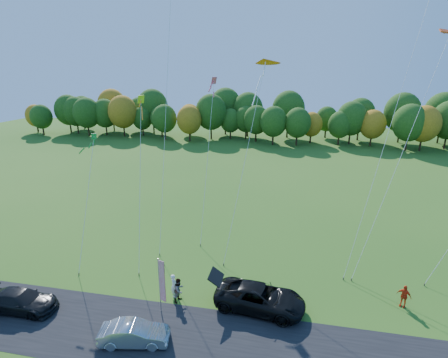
% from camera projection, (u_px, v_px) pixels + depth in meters
% --- Properties ---
extents(ground, '(160.00, 160.00, 0.00)m').
position_uv_depth(ground, '(207.00, 299.00, 24.60)').
color(ground, '#275817').
extents(asphalt_strip, '(90.00, 6.00, 0.01)m').
position_uv_depth(asphalt_strip, '(191.00, 340.00, 20.86)').
color(asphalt_strip, black).
rests_on(asphalt_strip, ground).
extents(tree_line, '(116.00, 12.00, 10.00)m').
position_uv_depth(tree_line, '(269.00, 142.00, 75.93)').
color(tree_line, '#1E4711').
rests_on(tree_line, ground).
extents(black_suv, '(6.34, 3.52, 1.68)m').
position_uv_depth(black_suv, '(260.00, 298.00, 23.38)').
color(black_suv, black).
rests_on(black_suv, ground).
extents(silver_sedan, '(4.25, 2.18, 1.33)m').
position_uv_depth(silver_sedan, '(134.00, 334.00, 20.47)').
color(silver_sedan, '#B1B1B6').
rests_on(silver_sedan, ground).
extents(dark_truck_a, '(4.94, 2.15, 1.42)m').
position_uv_depth(dark_truck_a, '(21.00, 301.00, 23.30)').
color(dark_truck_a, black).
rests_on(dark_truck_a, ground).
extents(person_tailgate_a, '(0.55, 0.71, 1.71)m').
position_uv_depth(person_tailgate_a, '(174.00, 285.00, 24.70)').
color(person_tailgate_a, white).
rests_on(person_tailgate_a, ground).
extents(person_tailgate_b, '(0.90, 1.02, 1.74)m').
position_uv_depth(person_tailgate_b, '(179.00, 290.00, 24.16)').
color(person_tailgate_b, gray).
rests_on(person_tailgate_b, ground).
extents(person_east, '(1.02, 0.82, 1.62)m').
position_uv_depth(person_east, '(404.00, 296.00, 23.62)').
color(person_east, red).
rests_on(person_east, ground).
extents(feather_flag, '(0.50, 0.23, 3.99)m').
position_uv_depth(feather_flag, '(161.00, 280.00, 22.55)').
color(feather_flag, '#999999').
rests_on(feather_flag, ground).
extents(kite_delta_blue, '(3.36, 12.27, 29.06)m').
position_uv_depth(kite_delta_blue, '(167.00, 78.00, 31.36)').
color(kite_delta_blue, '#4C3F33').
rests_on(kite_delta_blue, ground).
extents(kite_parafoil_orange, '(8.87, 12.40, 25.78)m').
position_uv_depth(kite_parafoil_orange, '(397.00, 105.00, 27.77)').
color(kite_parafoil_orange, '#4C3F33').
rests_on(kite_parafoil_orange, ground).
extents(kite_delta_red, '(3.37, 10.56, 17.55)m').
position_uv_depth(kite_delta_red, '(247.00, 151.00, 30.54)').
color(kite_delta_red, '#4C3F33').
rests_on(kite_delta_red, ground).
extents(kite_parafoil_rainbow, '(8.51, 8.98, 18.87)m').
position_uv_depth(kite_parafoil_rainbow, '(403.00, 153.00, 27.15)').
color(kite_parafoil_rainbow, '#4C3F33').
rests_on(kite_parafoil_rainbow, ground).
extents(kite_diamond_yellow, '(1.84, 5.97, 13.73)m').
position_uv_depth(kite_diamond_yellow, '(140.00, 183.00, 28.00)').
color(kite_diamond_yellow, '#4C3F33').
rests_on(kite_diamond_yellow, ground).
extents(kite_diamond_green, '(1.14, 5.82, 10.54)m').
position_uv_depth(kite_diamond_green, '(87.00, 200.00, 28.42)').
color(kite_diamond_green, '#4C3F33').
rests_on(kite_diamond_green, ground).
extents(kite_diamond_pink, '(1.14, 7.35, 15.02)m').
position_uv_depth(kite_diamond_pink, '(208.00, 152.00, 32.86)').
color(kite_diamond_pink, '#4C3F33').
rests_on(kite_diamond_pink, ground).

